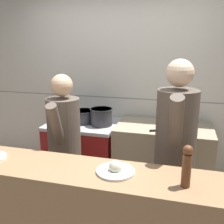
# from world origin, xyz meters

# --- Properties ---
(wall_back_tiled) EXTENTS (8.00, 0.06, 2.60)m
(wall_back_tiled) POSITION_xyz_m (0.00, 1.57, 1.30)
(wall_back_tiled) COLOR silver
(wall_back_tiled) RESTS_ON ground_plane
(oven_range) EXTENTS (0.87, 0.71, 0.88)m
(oven_range) POSITION_xyz_m (-0.44, 1.17, 0.44)
(oven_range) COLOR maroon
(oven_range) RESTS_ON ground_plane
(prep_counter) EXTENTS (1.11, 0.65, 0.92)m
(prep_counter) POSITION_xyz_m (0.57, 1.17, 0.46)
(prep_counter) COLOR gray
(prep_counter) RESTS_ON ground_plane
(stock_pot) EXTENTS (0.27, 0.27, 0.20)m
(stock_pot) POSITION_xyz_m (-0.71, 1.15, 0.99)
(stock_pot) COLOR #2D2D33
(stock_pot) RESTS_ON oven_range
(sauce_pot) EXTENTS (0.27, 0.27, 0.16)m
(sauce_pot) POSITION_xyz_m (-0.43, 1.16, 0.97)
(sauce_pot) COLOR #2D2D33
(sauce_pot) RESTS_ON oven_range
(braising_pot) EXTENTS (0.27, 0.27, 0.21)m
(braising_pot) POSITION_xyz_m (-0.18, 1.12, 1.00)
(braising_pot) COLOR #2D2D33
(braising_pot) RESTS_ON oven_range
(mixing_bowl_steel) EXTENTS (0.21, 0.21, 0.08)m
(mixing_bowl_steel) POSITION_xyz_m (0.57, 1.14, 0.96)
(mixing_bowl_steel) COLOR #B7BABF
(mixing_bowl_steel) RESTS_ON prep_counter
(chefs_knife) EXTENTS (0.37, 0.20, 0.02)m
(chefs_knife) POSITION_xyz_m (0.58, 1.00, 0.92)
(chefs_knife) COLOR #B7BABF
(chefs_knife) RESTS_ON prep_counter
(plated_dish_appetiser) EXTENTS (0.27, 0.27, 0.10)m
(plated_dish_appetiser) POSITION_xyz_m (0.33, -0.18, 1.00)
(plated_dish_appetiser) COLOR white
(plated_dish_appetiser) RESTS_ON pass_counter
(pepper_mill) EXTENTS (0.06, 0.06, 0.28)m
(pepper_mill) POSITION_xyz_m (0.81, -0.25, 1.13)
(pepper_mill) COLOR brown
(pepper_mill) RESTS_ON pass_counter
(chef_head_cook) EXTENTS (0.36, 0.69, 1.58)m
(chef_head_cook) POSITION_xyz_m (-0.34, 0.42, 0.88)
(chef_head_cook) COLOR black
(chef_head_cook) RESTS_ON ground_plane
(chef_sous) EXTENTS (0.36, 0.76, 1.74)m
(chef_sous) POSITION_xyz_m (0.72, 0.41, 0.97)
(chef_sous) COLOR black
(chef_sous) RESTS_ON ground_plane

